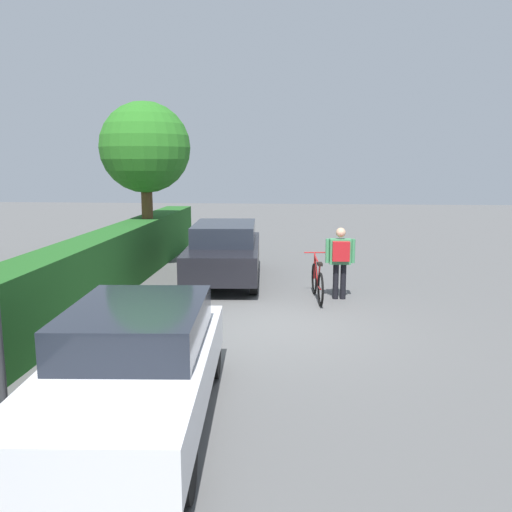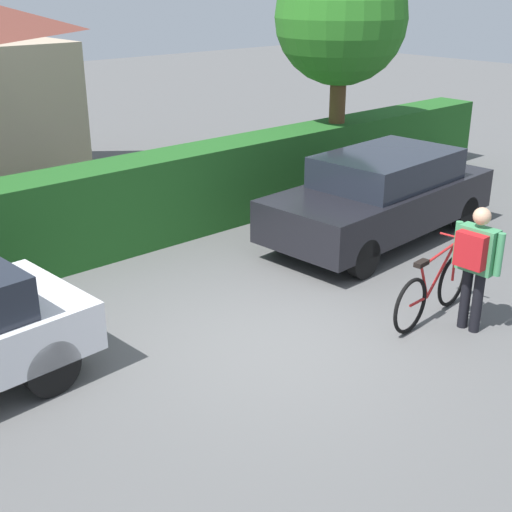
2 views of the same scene
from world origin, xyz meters
name	(u,v)px [view 1 (image 1 of 2)]	position (x,y,z in m)	size (l,w,h in m)	color
ground_plane	(275,325)	(0.00, 0.00, 0.00)	(60.00, 60.00, 0.00)	#565656
hedge_row	(69,284)	(0.00, 4.01, 0.73)	(19.45, 0.90, 1.45)	#205820
parked_car_near	(134,363)	(-3.95, 1.48, 0.73)	(4.25, 2.04, 1.37)	silver
parked_car_far	(225,251)	(3.80, 1.48, 0.79)	(4.51, 2.05, 1.50)	black
bicycle	(317,282)	(1.96, -0.88, 0.40)	(1.81, 0.50, 1.00)	black
person_rider	(340,256)	(2.04, -1.38, 0.99)	(0.35, 0.66, 1.63)	black
tree_kerbside	(145,149)	(5.34, 3.95, 3.45)	(2.58, 2.58, 4.77)	brown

